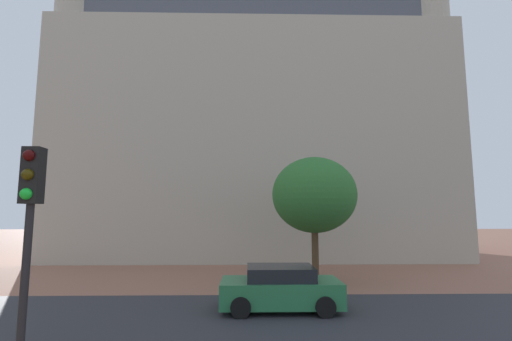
% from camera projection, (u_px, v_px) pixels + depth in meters
% --- Properties ---
extents(ground_plane, '(120.00, 120.00, 0.00)m').
position_uv_depth(ground_plane, '(243.00, 322.00, 10.49)').
color(ground_plane, '#93604C').
extents(street_asphalt_strip, '(120.00, 7.77, 0.00)m').
position_uv_depth(street_asphalt_strip, '(243.00, 326.00, 10.07)').
color(street_asphalt_strip, '#2D2D33').
rests_on(street_asphalt_strip, ground_plane).
extents(landmark_building, '(28.82, 12.99, 36.65)m').
position_uv_depth(landmark_building, '(247.00, 125.00, 29.41)').
color(landmark_building, '#B2A893').
rests_on(landmark_building, ground_plane).
extents(car_green, '(4.00, 2.08, 1.43)m').
position_uv_depth(car_green, '(280.00, 288.00, 11.88)').
color(car_green, '#287042').
rests_on(car_green, ground_plane).
extents(traffic_light_pole, '(0.28, 0.34, 4.27)m').
position_uv_depth(traffic_light_pole, '(28.00, 228.00, 5.47)').
color(traffic_light_pole, black).
rests_on(traffic_light_pole, ground_plane).
extents(tree_curb_far, '(4.00, 4.00, 5.89)m').
position_uv_depth(tree_curb_far, '(314.00, 195.00, 16.77)').
color(tree_curb_far, '#4C3823').
rests_on(tree_curb_far, ground_plane).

